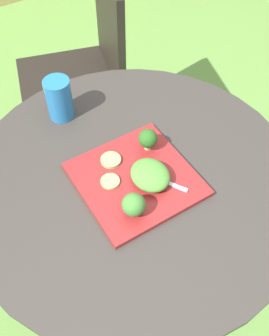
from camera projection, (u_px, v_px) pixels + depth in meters
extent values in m
plane|color=#669342|center=(134.00, 282.00, 1.63)|extent=(12.00, 12.00, 0.00)
cylinder|color=#38332D|center=(133.00, 176.00, 1.05)|extent=(0.91, 0.91, 0.02)
cylinder|color=#38332D|center=(134.00, 238.00, 1.33)|extent=(0.06, 0.06, 0.69)
cylinder|color=#38332D|center=(134.00, 280.00, 1.61)|extent=(0.44, 0.44, 0.04)
cube|color=black|center=(70.00, 82.00, 1.77)|extent=(0.55, 0.55, 0.03)
cube|color=black|center=(110.00, 28.00, 1.61)|extent=(0.15, 0.41, 0.45)
cylinder|color=black|center=(35.00, 100.00, 2.02)|extent=(0.02, 0.02, 0.43)
cylinder|color=black|center=(44.00, 150.00, 1.80)|extent=(0.02, 0.02, 0.43)
cylinder|color=black|center=(102.00, 88.00, 2.08)|extent=(0.02, 0.02, 0.43)
cylinder|color=black|center=(119.00, 135.00, 1.86)|extent=(0.02, 0.02, 0.43)
cube|color=maroon|center=(136.00, 179.00, 1.03)|extent=(0.29, 0.29, 0.01)
cylinder|color=#236BA8|center=(59.00, 99.00, 1.14)|extent=(0.08, 0.08, 0.13)
cylinder|color=#1E5B8F|center=(60.00, 104.00, 1.15)|extent=(0.07, 0.07, 0.09)
cube|color=silver|center=(168.00, 183.00, 1.01)|extent=(0.07, 0.10, 0.00)
cube|color=silver|center=(141.00, 173.00, 1.03)|extent=(0.04, 0.05, 0.00)
ellipsoid|color=#519338|center=(150.00, 175.00, 1.00)|extent=(0.10, 0.11, 0.04)
cylinder|color=#99B770|center=(134.00, 211.00, 0.95)|extent=(0.02, 0.02, 0.01)
sphere|color=#427F33|center=(134.00, 205.00, 0.93)|extent=(0.06, 0.06, 0.06)
cylinder|color=#99B770|center=(148.00, 146.00, 1.08)|extent=(0.02, 0.02, 0.02)
sphere|color=#285B1E|center=(148.00, 138.00, 1.06)|extent=(0.05, 0.05, 0.05)
cylinder|color=#8EB766|center=(109.00, 180.00, 1.01)|extent=(0.05, 0.05, 0.01)
cylinder|color=#8EB766|center=(111.00, 160.00, 1.05)|extent=(0.06, 0.06, 0.01)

